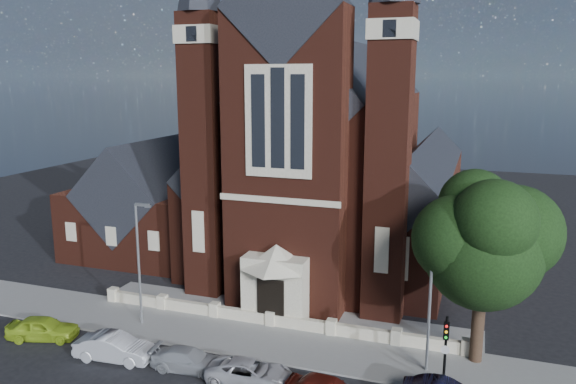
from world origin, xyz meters
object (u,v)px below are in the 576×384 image
at_px(street_tree, 486,245).
at_px(car_lime_van, 43,328).
at_px(church, 337,164).
at_px(parish_hall, 152,208).
at_px(car_silver_b, 188,360).
at_px(traffic_signal, 446,343).
at_px(street_lamp_left, 140,257).
at_px(car_white_suv, 250,373).
at_px(street_lamp_right, 432,292).
at_px(car_silver_a, 115,348).

bearing_deg(street_tree, car_lime_van, -167.67).
distance_m(church, car_lime_van, 26.98).
xyz_separation_m(parish_hall, car_silver_b, (13.70, -18.11, -3.40)).
xyz_separation_m(parish_hall, traffic_signal, (27.00, -15.57, -1.43)).
bearing_deg(traffic_signal, street_lamp_left, 175.24).
xyz_separation_m(street_tree, car_white_suv, (-11.16, -6.00, -6.32)).
xyz_separation_m(street_lamp_left, car_lime_van, (-4.59, -3.78, -3.88)).
xyz_separation_m(church, car_white_suv, (1.44, -23.23, -7.54)).
height_order(street_lamp_left, car_white_suv, street_lamp_left).
relative_size(car_lime_van, car_silver_b, 1.01).
height_order(parish_hall, street_lamp_left, parish_hall).
height_order(street_lamp_left, street_lamp_right, same).
height_order(street_tree, car_silver_b, street_tree).
distance_m(street_tree, car_lime_van, 26.44).
height_order(parish_hall, car_silver_b, parish_hall).
bearing_deg(parish_hall, car_lime_van, -78.86).
xyz_separation_m(church, car_silver_a, (-6.79, -23.42, -7.43)).
distance_m(traffic_signal, car_silver_a, 18.12).
bearing_deg(car_white_suv, traffic_signal, -78.63).
relative_size(car_lime_van, car_white_suv, 0.92).
distance_m(parish_hall, car_white_suv, 25.49).
bearing_deg(traffic_signal, car_white_suv, -164.14).
height_order(church, car_lime_van, church).
bearing_deg(church, street_lamp_left, -112.66).
height_order(parish_hall, street_lamp_right, parish_hall).
xyz_separation_m(street_lamp_right, car_silver_a, (-16.88, -4.48, -3.85)).
relative_size(church, street_lamp_left, 4.31).
distance_m(street_lamp_left, car_silver_a, 6.01).
height_order(car_lime_van, car_white_suv, car_lime_van).
bearing_deg(car_white_suv, street_lamp_right, -68.12).
relative_size(church, car_silver_b, 8.32).
height_order(church, street_tree, church).
relative_size(traffic_signal, car_silver_a, 0.88).
relative_size(car_lime_van, car_silver_a, 0.93).
height_order(car_lime_van, car_silver_b, car_lime_van).
distance_m(parish_hall, car_silver_a, 20.91).
bearing_deg(car_silver_b, car_lime_van, 83.67).
bearing_deg(car_silver_a, street_lamp_right, -80.59).
bearing_deg(church, traffic_signal, -61.80).
bearing_deg(street_lamp_left, car_white_suv, -24.66).
bearing_deg(car_silver_b, street_lamp_left, 49.31).
height_order(parish_hall, car_white_suv, parish_hall).
xyz_separation_m(parish_hall, car_silver_a, (9.21, -18.48, -3.26)).
bearing_deg(car_white_suv, street_lamp_left, 60.85).
xyz_separation_m(street_tree, car_lime_van, (-25.10, -5.48, -6.24)).
distance_m(street_lamp_left, car_silver_b, 8.01).
bearing_deg(traffic_signal, street_tree, 64.05).
height_order(car_silver_a, car_white_suv, car_silver_a).
xyz_separation_m(parish_hall, street_lamp_right, (26.09, -14.00, 0.59)).
bearing_deg(street_tree, street_lamp_left, -175.24).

